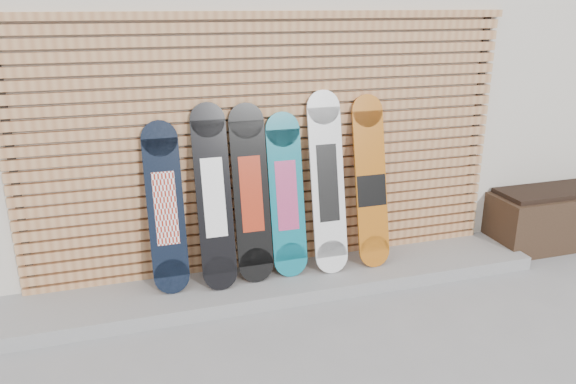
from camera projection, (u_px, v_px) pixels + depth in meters
name	position (u px, v px, depth m)	size (l,w,h in m)	color
ground	(326.00, 325.00, 4.31)	(80.00, 80.00, 0.00)	gray
building	(267.00, 49.00, 7.04)	(12.00, 5.00, 3.60)	beige
concrete_step	(282.00, 281.00, 4.87)	(4.60, 0.70, 0.12)	gray
slat_wall	(272.00, 145.00, 4.76)	(4.26, 0.08, 2.29)	#B2774A
planter_box	(553.00, 217.00, 5.68)	(1.33, 0.55, 0.60)	black
snowboard_0	(166.00, 208.00, 4.46)	(0.29, 0.32, 1.37)	black
snowboard_1	(214.00, 198.00, 4.52)	(0.28, 0.38, 1.49)	black
snowboard_2	(251.00, 194.00, 4.63)	(0.30, 0.33, 1.47)	black
snowboard_3	(287.00, 195.00, 4.74)	(0.30, 0.32, 1.38)	#0D6A7D
snowboard_4	(328.00, 183.00, 4.80)	(0.29, 0.37, 1.55)	white
snowboard_5	(371.00, 183.00, 4.92)	(0.29, 0.37, 1.49)	#AF5B12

